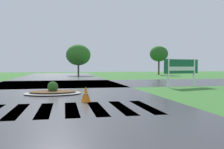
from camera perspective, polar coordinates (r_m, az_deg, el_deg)
asphalt_roadway at (r=12.93m, az=-14.00°, el=-4.75°), size 10.58×80.00×0.01m
asphalt_cross_road at (r=21.40m, az=-12.85°, el=-2.10°), size 90.00×9.52×0.01m
crosswalk_stripes at (r=8.73m, az=-15.42°, el=-7.99°), size 7.65×3.10×0.01m
estate_billboard at (r=18.21m, az=15.92°, el=1.51°), size 3.05×0.99×2.04m
median_island at (r=13.46m, az=-13.63°, el=-3.94°), size 3.01×2.21×0.68m
traffic_cone at (r=10.33m, az=-6.13°, el=-4.63°), size 0.42×0.42×0.66m
background_treeline at (r=39.74m, az=-23.09°, el=4.99°), size 45.44×5.50×5.73m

